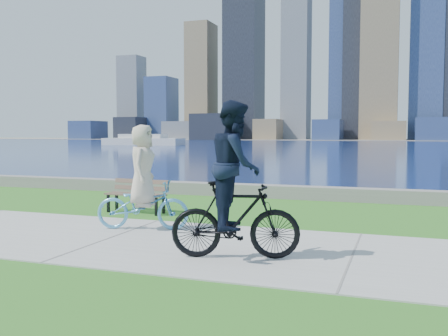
# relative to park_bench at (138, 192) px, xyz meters

# --- Properties ---
(ground) EXTENTS (320.00, 320.00, 0.00)m
(ground) POSITION_rel_park_bench_xyz_m (0.98, -2.65, -0.45)
(ground) COLOR #26661A
(ground) RESTS_ON ground
(concrete_path) EXTENTS (80.00, 3.50, 0.02)m
(concrete_path) POSITION_rel_park_bench_xyz_m (0.98, -2.65, -0.44)
(concrete_path) COLOR #A1A19C
(concrete_path) RESTS_ON ground
(seawall) EXTENTS (90.00, 0.50, 0.35)m
(seawall) POSITION_rel_park_bench_xyz_m (0.98, 3.55, -0.28)
(seawall) COLOR slate
(seawall) RESTS_ON ground
(bay_water) EXTENTS (320.00, 131.00, 0.01)m
(bay_water) POSITION_rel_park_bench_xyz_m (0.98, 69.35, -0.45)
(bay_water) COLOR #0C1E52
(bay_water) RESTS_ON ground
(far_shore) EXTENTS (320.00, 30.00, 0.12)m
(far_shore) POSITION_rel_park_bench_xyz_m (0.98, 127.35, -0.39)
(far_shore) COLOR gray
(far_shore) RESTS_ON ground
(city_skyline) EXTENTS (178.32, 24.22, 76.00)m
(city_skyline) POSITION_rel_park_bench_xyz_m (4.63, 127.11, 21.96)
(city_skyline) COLOR navy
(city_skyline) RESTS_ON ground
(ferry_near) EXTENTS (12.30, 3.51, 1.67)m
(ferry_near) POSITION_rel_park_bench_xyz_m (-30.89, 56.39, 0.24)
(ferry_near) COLOR silver
(ferry_near) RESTS_ON ground
(park_bench) EXTENTS (1.46, 0.58, 0.74)m
(park_bench) POSITION_rel_park_bench_xyz_m (0.00, 0.00, 0.00)
(park_bench) COLOR black
(park_bench) RESTS_ON ground
(cyclist_woman) EXTENTS (1.01, 1.82, 1.93)m
(cyclist_woman) POSITION_rel_park_bench_xyz_m (1.13, -1.81, 0.28)
(cyclist_woman) COLOR #59AADA
(cyclist_woman) RESTS_ON ground
(cyclist_man) EXTENTS (0.98, 1.90, 2.23)m
(cyclist_man) POSITION_rel_park_bench_xyz_m (3.42, -3.28, 0.50)
(cyclist_man) COLOR black
(cyclist_man) RESTS_ON ground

